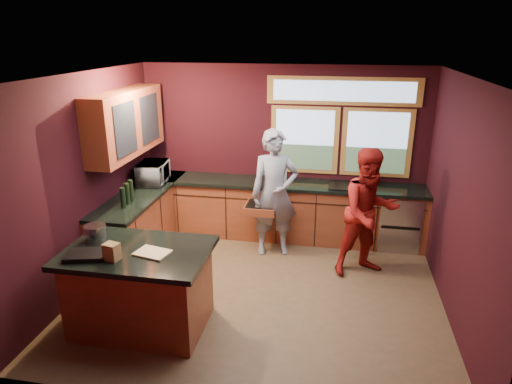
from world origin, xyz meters
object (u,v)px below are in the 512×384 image
(person_red, at_px, (369,213))
(cutting_board, at_px, (152,253))
(person_grey, at_px, (275,193))
(stock_pot, at_px, (96,233))
(island, at_px, (140,288))

(person_red, distance_m, cutting_board, 2.91)
(person_red, xyz_separation_m, cutting_board, (-2.31, -1.76, 0.08))
(person_grey, height_order, person_red, person_grey)
(person_red, relative_size, stock_pot, 7.33)
(island, xyz_separation_m, person_grey, (1.19, 2.08, 0.46))
(island, relative_size, person_grey, 0.83)
(person_grey, bearing_deg, person_red, -31.51)
(person_grey, distance_m, stock_pot, 2.60)
(island, height_order, person_grey, person_grey)
(island, height_order, stock_pot, stock_pot)
(person_red, height_order, cutting_board, person_red)
(island, bearing_deg, cutting_board, -14.04)
(person_grey, xyz_separation_m, person_red, (1.32, -0.37, -0.06))
(person_grey, bearing_deg, island, -135.52)
(island, bearing_deg, stock_pot, 164.74)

